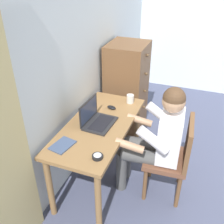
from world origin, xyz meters
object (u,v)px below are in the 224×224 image
object	(u,v)px
computer_mouse	(112,107)
desk_clock	(97,157)
laptop	(96,119)
dresser	(127,88)
notebook_pad	(63,145)
chair	(174,155)
coffee_mug	(130,99)
person_seated	(157,137)
desk	(99,133)

from	to	relation	value
computer_mouse	desk_clock	distance (m)	0.80
laptop	computer_mouse	distance (m)	0.32
dresser	desk_clock	distance (m)	1.59
notebook_pad	chair	bearing A→B (deg)	-50.37
computer_mouse	notebook_pad	distance (m)	0.76
chair	computer_mouse	xyz separation A→B (m)	(0.25, 0.73, 0.25)
notebook_pad	coffee_mug	world-z (taller)	coffee_mug
chair	computer_mouse	world-z (taller)	chair
laptop	notebook_pad	size ratio (longest dim) A/B	1.68
laptop	coffee_mug	xyz separation A→B (m)	(0.53, -0.18, -0.00)
notebook_pad	computer_mouse	bearing A→B (deg)	-1.98
dresser	laptop	bearing A→B (deg)	-177.93
dresser	chair	bearing A→B (deg)	-141.68
person_seated	computer_mouse	bearing A→B (deg)	64.85
person_seated	laptop	distance (m)	0.60
laptop	computer_mouse	size ratio (longest dim) A/B	3.52
chair	notebook_pad	bearing A→B (deg)	118.89
chair	coffee_mug	bearing A→B (deg)	52.34
desk	desk_clock	distance (m)	0.52
person_seated	coffee_mug	distance (m)	0.62
coffee_mug	desk_clock	bearing A→B (deg)	-178.14
laptop	notebook_pad	world-z (taller)	laptop
laptop	coffee_mug	bearing A→B (deg)	-19.01
computer_mouse	notebook_pad	size ratio (longest dim) A/B	0.48
desk	computer_mouse	world-z (taller)	computer_mouse
desk	laptop	distance (m)	0.16
laptop	dresser	bearing A→B (deg)	2.07
person_seated	chair	bearing A→B (deg)	-86.50
coffee_mug	notebook_pad	bearing A→B (deg)	161.78
desk_clock	coffee_mug	xyz separation A→B (m)	(0.99, 0.03, 0.03)
dresser	notebook_pad	xyz separation A→B (m)	(-1.52, 0.09, 0.12)
desk_clock	computer_mouse	bearing A→B (deg)	12.72
chair	dresser	bearing A→B (deg)	38.32
chair	computer_mouse	distance (m)	0.81
dresser	desk_clock	world-z (taller)	dresser
laptop	computer_mouse	world-z (taller)	laptop
desk	person_seated	distance (m)	0.57
dresser	notebook_pad	bearing A→B (deg)	176.53
laptop	desk_clock	xyz separation A→B (m)	(-0.46, -0.21, -0.04)
desk	notebook_pad	size ratio (longest dim) A/B	6.13
computer_mouse	coffee_mug	xyz separation A→B (m)	(0.21, -0.14, 0.03)
computer_mouse	desk	bearing A→B (deg)	-168.81
person_seated	desk_clock	size ratio (longest dim) A/B	13.21
person_seated	computer_mouse	size ratio (longest dim) A/B	11.89
person_seated	desk	bearing A→B (deg)	96.13
desk_clock	coffee_mug	world-z (taller)	coffee_mug
dresser	computer_mouse	distance (m)	0.79
chair	person_seated	xyz separation A→B (m)	(-0.01, 0.18, 0.18)
desk_clock	notebook_pad	bearing A→B (deg)	83.45
desk	desk_clock	world-z (taller)	desk_clock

